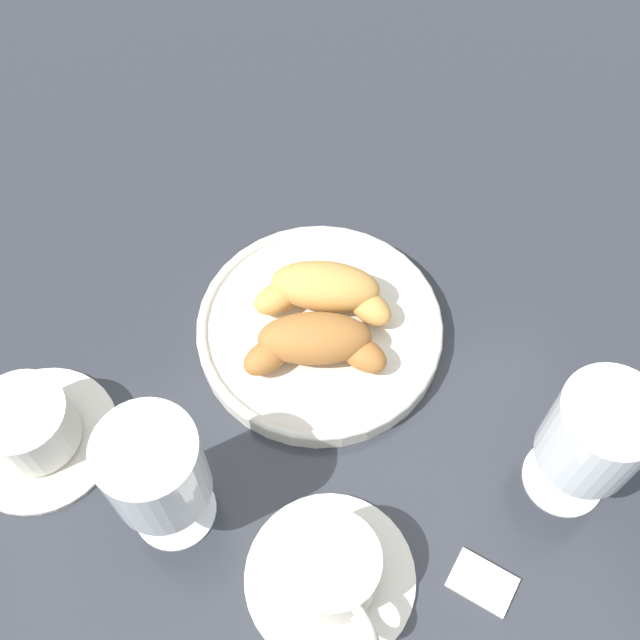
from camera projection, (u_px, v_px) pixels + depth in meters
ground_plane at (297, 339)px, 0.73m from camera, size 2.20×2.20×0.00m
pastry_plate at (320, 330)px, 0.72m from camera, size 0.23×0.23×0.02m
croissant_large at (325, 290)px, 0.71m from camera, size 0.13×0.09×0.04m
croissant_small at (315, 343)px, 0.68m from camera, size 0.14×0.08×0.04m
coffee_cup_near at (30, 427)px, 0.66m from camera, size 0.14×0.14×0.06m
coffee_cup_far at (331, 572)px, 0.60m from camera, size 0.14×0.14×0.06m
juice_glass_left at (156, 472)px, 0.57m from camera, size 0.08×0.08×0.14m
juice_glass_right at (596, 435)px, 0.58m from camera, size 0.08×0.08×0.14m
sugar_packet at (483, 582)px, 0.62m from camera, size 0.06×0.06×0.01m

